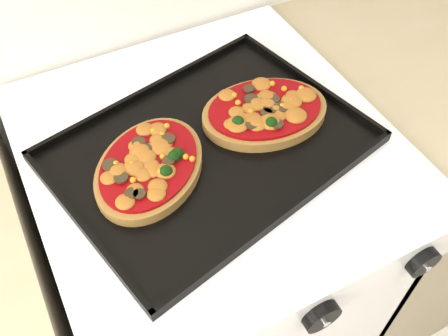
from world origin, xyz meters
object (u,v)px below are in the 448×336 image
baking_tray (210,146)px  stove (213,268)px  pizza_left (149,166)px  pizza_right (265,111)px

baking_tray → stove: bearing=55.1°
pizza_left → baking_tray: bearing=2.3°
pizza_right → baking_tray: bearing=-171.0°
stove → baking_tray: baking_tray is taller
baking_tray → pizza_right: bearing=-4.0°
stove → pizza_right: size_ratio=4.22×
baking_tray → pizza_left: size_ratio=2.30×
stove → pizza_left: (-0.12, -0.03, 0.48)m
pizza_left → pizza_right: (0.22, 0.02, 0.00)m
pizza_right → pizza_left: bearing=-174.2°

